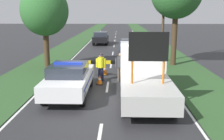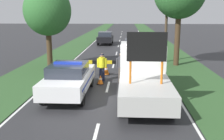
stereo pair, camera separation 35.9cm
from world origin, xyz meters
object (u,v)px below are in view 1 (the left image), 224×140
at_px(traffic_cone_near_truck, 104,70).
at_px(traffic_cone_behind_barrier, 123,67).
at_px(traffic_cone_centre_front, 100,80).
at_px(police_car, 69,79).
at_px(pedestrian_civilian, 120,65).
at_px(traffic_cone_near_police, 121,72).
at_px(police_officer, 101,65).
at_px(queued_car_hatch_blue, 129,46).
at_px(queued_car_suv_grey, 135,53).
at_px(roadside_tree_near_left, 45,11).
at_px(queued_car_sedan_black, 101,38).
at_px(road_barrier, 111,63).
at_px(work_truck, 144,73).
at_px(utility_pole, 164,4).

xyz_separation_m(traffic_cone_near_truck, traffic_cone_behind_barrier, (1.18, 0.60, 0.03)).
bearing_deg(traffic_cone_centre_front, police_car, -123.33).
bearing_deg(pedestrian_civilian, traffic_cone_near_police, 74.14).
relative_size(police_officer, queued_car_hatch_blue, 0.34).
distance_m(queued_car_suv_grey, roadside_tree_near_left, 7.23).
distance_m(traffic_cone_centre_front, queued_car_suv_grey, 6.42).
height_order(traffic_cone_near_truck, queued_car_hatch_blue, queued_car_hatch_blue).
height_order(police_car, queued_car_sedan_black, police_car).
height_order(road_barrier, queued_car_hatch_blue, queued_car_hatch_blue).
bearing_deg(work_truck, queued_car_suv_grey, -88.06).
relative_size(traffic_cone_near_police, queued_car_suv_grey, 0.16).
bearing_deg(queued_car_hatch_blue, road_barrier, 81.57).
distance_m(police_car, traffic_cone_near_truck, 4.49).
xyz_separation_m(police_car, work_truck, (3.48, -0.14, 0.34)).
bearing_deg(traffic_cone_near_police, police_officer, -142.62).
height_order(traffic_cone_behind_barrier, queued_car_hatch_blue, queued_car_hatch_blue).
height_order(work_truck, police_officer, work_truck).
distance_m(police_car, work_truck, 3.49).
distance_m(traffic_cone_near_police, traffic_cone_near_truck, 1.23).
bearing_deg(traffic_cone_behind_barrier, roadside_tree_near_left, 167.15).
xyz_separation_m(traffic_cone_centre_front, roadside_tree_near_left, (-3.99, 4.09, 3.69)).
bearing_deg(pedestrian_civilian, traffic_cone_behind_barrier, 71.96).
xyz_separation_m(work_truck, traffic_cone_near_truck, (-2.05, 4.38, -0.82)).
bearing_deg(traffic_cone_behind_barrier, pedestrian_civilian, -94.67).
bearing_deg(queued_car_suv_grey, traffic_cone_near_police, 76.15).
bearing_deg(queued_car_sedan_black, police_officer, 94.01).
distance_m(traffic_cone_near_police, queued_car_suv_grey, 4.52).
bearing_deg(traffic_cone_centre_front, work_truck, -43.75).
bearing_deg(road_barrier, roadside_tree_near_left, 146.09).
xyz_separation_m(road_barrier, queued_car_sedan_black, (-1.79, 17.07, -0.09)).
height_order(pedestrian_civilian, traffic_cone_centre_front, pedestrian_civilian).
xyz_separation_m(police_officer, queued_car_hatch_blue, (2.01, 10.65, -0.22)).
xyz_separation_m(work_truck, queued_car_sedan_black, (-3.42, 20.63, -0.35)).
relative_size(queued_car_hatch_blue, roadside_tree_near_left, 0.82).
xyz_separation_m(traffic_cone_near_truck, queued_car_sedan_black, (-1.36, 16.25, 0.47)).
distance_m(road_barrier, utility_pole, 7.47).
distance_m(road_barrier, traffic_cone_near_police, 0.86).
distance_m(pedestrian_civilian, traffic_cone_near_police, 1.20).
distance_m(road_barrier, roadside_tree_near_left, 6.08).
bearing_deg(work_truck, pedestrian_civilian, -66.35).
bearing_deg(queued_car_suv_grey, work_truck, 89.55).
relative_size(police_car, queued_car_suv_grey, 1.17).
height_order(work_truck, traffic_cone_behind_barrier, work_truck).
bearing_deg(police_officer, traffic_cone_centre_front, 117.86).
bearing_deg(roadside_tree_near_left, traffic_cone_near_truck, -23.72).
relative_size(police_car, traffic_cone_near_truck, 7.26).
bearing_deg(pedestrian_civilian, work_truck, -82.11).
distance_m(queued_car_sedan_black, roadside_tree_near_left, 15.03).
bearing_deg(police_officer, work_truck, 157.01).
relative_size(traffic_cone_near_truck, queued_car_suv_grey, 0.16).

